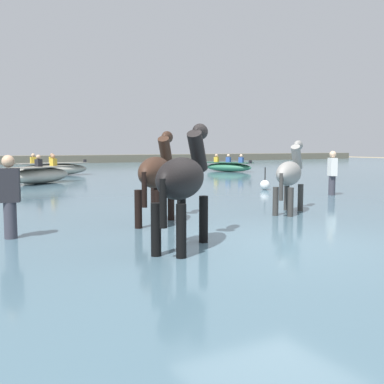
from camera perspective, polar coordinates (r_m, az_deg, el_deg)
name	(u,v)px	position (r m, az deg, el deg)	size (l,w,h in m)	color
ground_plane	(275,262)	(7.27, 10.18, -8.49)	(120.00, 120.00, 0.00)	gray
water_surface	(86,194)	(16.16, -12.88, -0.25)	(90.00, 90.00, 0.29)	#476675
horse_lead_black	(183,182)	(6.66, -1.10, 1.29)	(1.66, 1.59, 2.13)	black
horse_trailing_grey	(290,175)	(10.45, 11.95, 2.02)	(1.60, 1.26, 1.91)	gray
horse_flank_dark_bay	(156,175)	(8.83, -4.40, 2.15)	(1.50, 1.66, 2.08)	#382319
boat_mid_channel	(53,169)	(24.34, -16.72, 2.72)	(3.67, 1.59, 1.13)	#B2AD9E
boat_far_offshore	(229,167)	(27.24, 4.52, 3.14)	(2.14, 3.07, 1.03)	#337556
boat_distant_east	(41,175)	(19.44, -18.15, 2.03)	(3.15, 2.82, 1.15)	#B2AD9E
person_onlooker_right	(332,176)	(14.61, 16.88, 1.87)	(0.32, 0.37, 1.63)	#383842
person_wading_mid	(10,203)	(7.92, -21.54, -1.26)	(0.36, 0.28, 1.63)	#383842
channel_buoy	(265,185)	(15.94, 8.97, 0.90)	(0.33, 0.33, 0.76)	silver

